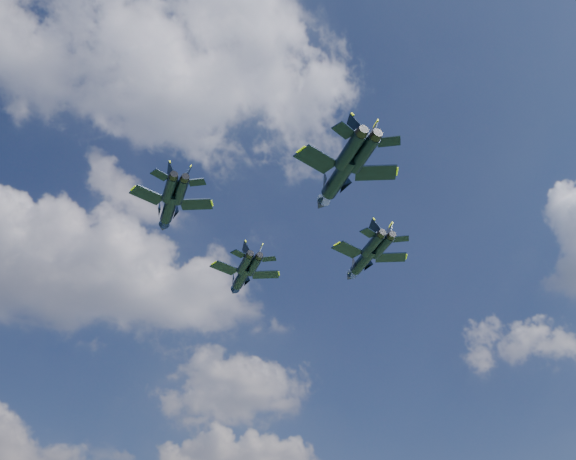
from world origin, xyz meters
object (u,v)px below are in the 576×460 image
(jet_lead, at_px, (241,278))
(jet_slot, at_px, (338,179))
(jet_left, at_px, (169,209))
(jet_right, at_px, (363,261))

(jet_lead, bearing_deg, jet_slot, -84.47)
(jet_lead, xyz_separation_m, jet_left, (-13.55, -18.28, -0.23))
(jet_slot, bearing_deg, jet_lead, 94.92)
(jet_left, height_order, jet_right, jet_left)
(jet_lead, relative_size, jet_right, 0.98)
(jet_lead, xyz_separation_m, jet_slot, (6.84, -34.34, -3.44))
(jet_left, xyz_separation_m, jet_right, (30.62, 4.46, -2.18))
(jet_left, relative_size, jet_right, 0.96)
(jet_right, xyz_separation_m, jet_slot, (-10.23, -20.52, -1.03))
(jet_left, height_order, jet_slot, jet_left)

